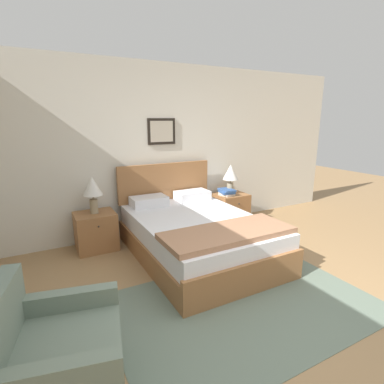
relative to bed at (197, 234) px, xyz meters
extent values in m
plane|color=#99754C|center=(-0.05, -1.76, -0.29)|extent=(16.00, 16.00, 0.00)
cube|color=beige|center=(-0.05, 1.14, 1.01)|extent=(7.19, 0.06, 2.60)
cube|color=black|center=(-0.01, 1.10, 1.30)|extent=(0.45, 0.02, 0.39)
cube|color=#B2A893|center=(-0.01, 1.09, 1.30)|extent=(0.37, 0.00, 0.32)
cube|color=slate|center=(-0.13, -1.20, -0.29)|extent=(2.53, 1.68, 0.01)
cube|color=#936038|center=(0.00, -0.03, -0.15)|extent=(1.51, 2.16, 0.28)
cube|color=#936038|center=(0.00, -1.08, 0.03)|extent=(1.51, 0.06, 0.08)
cube|color=silver|center=(0.00, -0.03, 0.11)|extent=(1.45, 2.08, 0.25)
cube|color=#936038|center=(0.00, 1.02, 0.52)|extent=(1.51, 0.06, 0.58)
cube|color=#9E7051|center=(0.00, -0.71, 0.27)|extent=(1.48, 0.61, 0.06)
cube|color=silver|center=(-0.36, 0.79, 0.31)|extent=(0.52, 0.32, 0.14)
cube|color=silver|center=(0.36, 0.79, 0.31)|extent=(0.52, 0.32, 0.14)
cube|color=slate|center=(-1.79, -1.46, -0.08)|extent=(0.90, 0.93, 0.43)
cube|color=slate|center=(-1.72, -1.12, 0.21)|extent=(0.75, 0.26, 0.14)
cube|color=slate|center=(-1.87, -1.79, 0.21)|extent=(0.75, 0.26, 0.14)
cube|color=#936038|center=(-1.14, 0.84, -0.03)|extent=(0.53, 0.46, 0.52)
sphere|color=#332D28|center=(-1.14, 0.60, 0.11)|extent=(0.02, 0.02, 0.02)
cube|color=#936038|center=(1.14, 0.84, -0.03)|extent=(0.53, 0.46, 0.52)
sphere|color=#332D28|center=(1.14, 0.60, 0.11)|extent=(0.02, 0.02, 0.02)
cylinder|color=gray|center=(-1.14, 0.84, 0.33)|extent=(0.11, 0.11, 0.20)
cylinder|color=gray|center=(-1.14, 0.84, 0.45)|extent=(0.02, 0.02, 0.06)
cone|color=silver|center=(-1.14, 0.84, 0.61)|extent=(0.26, 0.26, 0.25)
cylinder|color=gray|center=(1.12, 0.84, 0.33)|extent=(0.11, 0.11, 0.20)
cylinder|color=gray|center=(1.12, 0.84, 0.45)|extent=(0.02, 0.02, 0.06)
cone|color=silver|center=(1.12, 0.84, 0.61)|extent=(0.26, 0.26, 0.25)
cube|color=silver|center=(1.02, 0.79, 0.25)|extent=(0.21, 0.24, 0.04)
cube|color=#335693|center=(1.02, 0.79, 0.29)|extent=(0.25, 0.27, 0.04)
cube|color=#335693|center=(1.02, 0.79, 0.32)|extent=(0.21, 0.29, 0.03)
camera|label=1|loc=(-1.81, -3.24, 1.49)|focal=28.00mm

